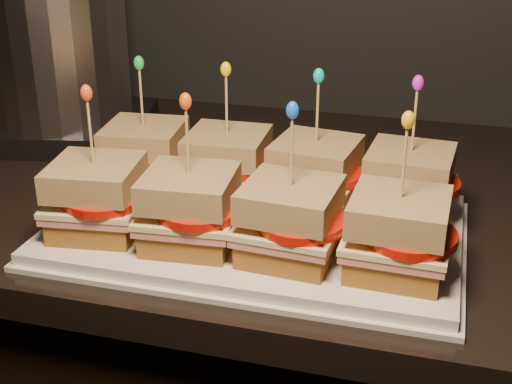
# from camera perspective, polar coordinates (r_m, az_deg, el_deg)

# --- Properties ---
(granite_slab) EXTENTS (2.49, 0.65, 0.04)m
(granite_slab) POSITION_cam_1_polar(r_m,az_deg,el_deg) (0.93, 2.90, -0.42)
(granite_slab) COLOR black
(granite_slab) RESTS_ON cabinet
(platter) EXTENTS (0.44, 0.27, 0.02)m
(platter) POSITION_cam_1_polar(r_m,az_deg,el_deg) (0.79, 0.00, -3.06)
(platter) COLOR white
(platter) RESTS_ON granite_slab
(platter_rim) EXTENTS (0.45, 0.28, 0.01)m
(platter_rim) POSITION_cam_1_polar(r_m,az_deg,el_deg) (0.79, 0.00, -3.44)
(platter_rim) COLOR white
(platter_rim) RESTS_ON granite_slab
(sandwich_0_bread_bot) EXTENTS (0.10, 0.10, 0.02)m
(sandwich_0_bread_bot) POSITION_cam_1_polar(r_m,az_deg,el_deg) (0.88, -8.75, 1.26)
(sandwich_0_bread_bot) COLOR #593116
(sandwich_0_bread_bot) RESTS_ON platter
(sandwich_0_ham) EXTENTS (0.11, 0.10, 0.01)m
(sandwich_0_ham) POSITION_cam_1_polar(r_m,az_deg,el_deg) (0.88, -8.81, 2.24)
(sandwich_0_ham) COLOR #C96064
(sandwich_0_ham) RESTS_ON sandwich_0_bread_bot
(sandwich_0_cheese) EXTENTS (0.11, 0.10, 0.01)m
(sandwich_0_cheese) POSITION_cam_1_polar(r_m,az_deg,el_deg) (0.87, -8.84, 2.66)
(sandwich_0_cheese) COLOR beige
(sandwich_0_cheese) RESTS_ON sandwich_0_ham
(sandwich_0_tomato) EXTENTS (0.09, 0.09, 0.01)m
(sandwich_0_tomato) POSITION_cam_1_polar(r_m,az_deg,el_deg) (0.86, -8.30, 2.91)
(sandwich_0_tomato) COLOR red
(sandwich_0_tomato) RESTS_ON sandwich_0_cheese
(sandwich_0_bread_top) EXTENTS (0.10, 0.10, 0.03)m
(sandwich_0_bread_top) POSITION_cam_1_polar(r_m,az_deg,el_deg) (0.86, -8.95, 4.34)
(sandwich_0_bread_top) COLOR brown
(sandwich_0_bread_top) RESTS_ON sandwich_0_tomato
(sandwich_0_pick) EXTENTS (0.00, 0.00, 0.09)m
(sandwich_0_pick) POSITION_cam_1_polar(r_m,az_deg,el_deg) (0.85, -9.15, 7.21)
(sandwich_0_pick) COLOR tan
(sandwich_0_pick) RESTS_ON sandwich_0_bread_top
(sandwich_0_frill) EXTENTS (0.01, 0.01, 0.02)m
(sandwich_0_frill) POSITION_cam_1_polar(r_m,az_deg,el_deg) (0.84, -9.35, 10.15)
(sandwich_0_frill) COLOR green
(sandwich_0_frill) RESTS_ON sandwich_0_pick
(sandwich_1_bread_bot) EXTENTS (0.09, 0.09, 0.02)m
(sandwich_1_bread_bot) POSITION_cam_1_polar(r_m,az_deg,el_deg) (0.85, -2.26, 0.53)
(sandwich_1_bread_bot) COLOR #593116
(sandwich_1_bread_bot) RESTS_ON platter
(sandwich_1_ham) EXTENTS (0.10, 0.10, 0.01)m
(sandwich_1_ham) POSITION_cam_1_polar(r_m,az_deg,el_deg) (0.84, -2.28, 1.54)
(sandwich_1_ham) COLOR #C96064
(sandwich_1_ham) RESTS_ON sandwich_1_bread_bot
(sandwich_1_cheese) EXTENTS (0.10, 0.10, 0.01)m
(sandwich_1_cheese) POSITION_cam_1_polar(r_m,az_deg,el_deg) (0.84, -2.29, 1.99)
(sandwich_1_cheese) COLOR beige
(sandwich_1_cheese) RESTS_ON sandwich_1_ham
(sandwich_1_tomato) EXTENTS (0.09, 0.09, 0.01)m
(sandwich_1_tomato) POSITION_cam_1_polar(r_m,az_deg,el_deg) (0.83, -1.63, 2.23)
(sandwich_1_tomato) COLOR red
(sandwich_1_tomato) RESTS_ON sandwich_1_cheese
(sandwich_1_bread_top) EXTENTS (0.09, 0.09, 0.03)m
(sandwich_1_bread_top) POSITION_cam_1_polar(r_m,az_deg,el_deg) (0.83, -2.32, 3.73)
(sandwich_1_bread_top) COLOR brown
(sandwich_1_bread_top) RESTS_ON sandwich_1_tomato
(sandwich_1_pick) EXTENTS (0.00, 0.00, 0.09)m
(sandwich_1_pick) POSITION_cam_1_polar(r_m,az_deg,el_deg) (0.81, -2.37, 6.72)
(sandwich_1_pick) COLOR tan
(sandwich_1_pick) RESTS_ON sandwich_1_bread_top
(sandwich_1_frill) EXTENTS (0.01, 0.01, 0.02)m
(sandwich_1_frill) POSITION_cam_1_polar(r_m,az_deg,el_deg) (0.80, -2.43, 9.79)
(sandwich_1_frill) COLOR yellow
(sandwich_1_frill) RESTS_ON sandwich_1_pick
(sandwich_2_bread_bot) EXTENTS (0.10, 0.10, 0.02)m
(sandwich_2_bread_bot) POSITION_cam_1_polar(r_m,az_deg,el_deg) (0.82, 4.69, -0.25)
(sandwich_2_bread_bot) COLOR #593116
(sandwich_2_bread_bot) RESTS_ON platter
(sandwich_2_ham) EXTENTS (0.11, 0.10, 0.01)m
(sandwich_2_ham) POSITION_cam_1_polar(r_m,az_deg,el_deg) (0.82, 4.73, 0.78)
(sandwich_2_ham) COLOR #C96064
(sandwich_2_ham) RESTS_ON sandwich_2_bread_bot
(sandwich_2_cheese) EXTENTS (0.11, 0.11, 0.01)m
(sandwich_2_cheese) POSITION_cam_1_polar(r_m,az_deg,el_deg) (0.81, 4.74, 1.23)
(sandwich_2_cheese) COLOR beige
(sandwich_2_cheese) RESTS_ON sandwich_2_ham
(sandwich_2_tomato) EXTENTS (0.09, 0.09, 0.01)m
(sandwich_2_tomato) POSITION_cam_1_polar(r_m,az_deg,el_deg) (0.80, 5.52, 1.47)
(sandwich_2_tomato) COLOR red
(sandwich_2_tomato) RESTS_ON sandwich_2_cheese
(sandwich_2_bread_top) EXTENTS (0.10, 0.10, 0.03)m
(sandwich_2_bread_top) POSITION_cam_1_polar(r_m,az_deg,el_deg) (0.80, 4.81, 3.02)
(sandwich_2_bread_top) COLOR brown
(sandwich_2_bread_top) RESTS_ON sandwich_2_tomato
(sandwich_2_pick) EXTENTS (0.00, 0.00, 0.09)m
(sandwich_2_pick) POSITION_cam_1_polar(r_m,az_deg,el_deg) (0.79, 4.92, 6.08)
(sandwich_2_pick) COLOR tan
(sandwich_2_pick) RESTS_ON sandwich_2_bread_top
(sandwich_2_frill) EXTENTS (0.01, 0.01, 0.02)m
(sandwich_2_frill) POSITION_cam_1_polar(r_m,az_deg,el_deg) (0.78, 5.04, 9.25)
(sandwich_2_frill) COLOR #07B3B1
(sandwich_2_frill) RESTS_ON sandwich_2_pick
(sandwich_3_bread_bot) EXTENTS (0.09, 0.09, 0.02)m
(sandwich_3_bread_bot) POSITION_cam_1_polar(r_m,az_deg,el_deg) (0.81, 11.93, -1.07)
(sandwich_3_bread_bot) COLOR #593116
(sandwich_3_bread_bot) RESTS_ON platter
(sandwich_3_ham) EXTENTS (0.10, 0.10, 0.01)m
(sandwich_3_ham) POSITION_cam_1_polar(r_m,az_deg,el_deg) (0.81, 12.03, -0.03)
(sandwich_3_ham) COLOR #C96064
(sandwich_3_ham) RESTS_ON sandwich_3_bread_bot
(sandwich_3_cheese) EXTENTS (0.10, 0.10, 0.01)m
(sandwich_3_cheese) POSITION_cam_1_polar(r_m,az_deg,el_deg) (0.80, 12.07, 0.42)
(sandwich_3_cheese) COLOR beige
(sandwich_3_cheese) RESTS_ON sandwich_3_ham
(sandwich_3_tomato) EXTENTS (0.09, 0.09, 0.01)m
(sandwich_3_tomato) POSITION_cam_1_polar(r_m,az_deg,el_deg) (0.79, 12.95, 0.66)
(sandwich_3_tomato) COLOR red
(sandwich_3_tomato) RESTS_ON sandwich_3_cheese
(sandwich_3_bread_top) EXTENTS (0.10, 0.10, 0.03)m
(sandwich_3_bread_top) POSITION_cam_1_polar(r_m,az_deg,el_deg) (0.79, 12.24, 2.22)
(sandwich_3_bread_top) COLOR brown
(sandwich_3_bread_top) RESTS_ON sandwich_3_tomato
(sandwich_3_pick) EXTENTS (0.00, 0.00, 0.09)m
(sandwich_3_pick) POSITION_cam_1_polar(r_m,az_deg,el_deg) (0.78, 12.53, 5.32)
(sandwich_3_pick) COLOR tan
(sandwich_3_pick) RESTS_ON sandwich_3_bread_top
(sandwich_3_frill) EXTENTS (0.01, 0.01, 0.02)m
(sandwich_3_frill) POSITION_cam_1_polar(r_m,az_deg,el_deg) (0.76, 12.84, 8.51)
(sandwich_3_frill) COLOR #CE1DB5
(sandwich_3_frill) RESTS_ON sandwich_3_pick
(sandwich_4_bread_bot) EXTENTS (0.10, 0.10, 0.02)m
(sandwich_4_bread_bot) POSITION_cam_1_polar(r_m,az_deg,el_deg) (0.78, -12.44, -2.21)
(sandwich_4_bread_bot) COLOR #593116
(sandwich_4_bread_bot) RESTS_ON platter
(sandwich_4_ham) EXTENTS (0.11, 0.10, 0.01)m
(sandwich_4_ham) POSITION_cam_1_polar(r_m,az_deg,el_deg) (0.77, -12.55, -1.14)
(sandwich_4_ham) COLOR #C96064
(sandwich_4_ham) RESTS_ON sandwich_4_bread_bot
(sandwich_4_cheese) EXTENTS (0.11, 0.11, 0.01)m
(sandwich_4_cheese) POSITION_cam_1_polar(r_m,az_deg,el_deg) (0.77, -12.59, -0.67)
(sandwich_4_cheese) COLOR beige
(sandwich_4_cheese) RESTS_ON sandwich_4_ham
(sandwich_4_tomato) EXTENTS (0.09, 0.09, 0.01)m
(sandwich_4_tomato) POSITION_cam_1_polar(r_m,az_deg,el_deg) (0.76, -12.04, -0.44)
(sandwich_4_tomato) COLOR red
(sandwich_4_tomato) RESTS_ON sandwich_4_cheese
(sandwich_4_bread_top) EXTENTS (0.10, 0.10, 0.03)m
(sandwich_4_bread_top) POSITION_cam_1_polar(r_m,az_deg,el_deg) (0.76, -12.78, 1.19)
(sandwich_4_bread_top) COLOR brown
(sandwich_4_bread_top) RESTS_ON sandwich_4_tomato
(sandwich_4_pick) EXTENTS (0.00, 0.00, 0.09)m
(sandwich_4_pick) POSITION_cam_1_polar(r_m,az_deg,el_deg) (0.74, -13.09, 4.40)
(sandwich_4_pick) COLOR tan
(sandwich_4_pick) RESTS_ON sandwich_4_bread_top
(sandwich_4_frill) EXTENTS (0.01, 0.01, 0.02)m
(sandwich_4_frill) POSITION_cam_1_polar(r_m,az_deg,el_deg) (0.73, -13.42, 7.72)
(sandwich_4_frill) COLOR red
(sandwich_4_frill) RESTS_ON sandwich_4_pick
(sandwich_5_bread_bot) EXTENTS (0.09, 0.09, 0.02)m
(sandwich_5_bread_bot) POSITION_cam_1_polar(r_m,az_deg,el_deg) (0.74, -5.22, -3.23)
(sandwich_5_bread_bot) COLOR #593116
(sandwich_5_bread_bot) RESTS_ON platter
(sandwich_5_ham) EXTENTS (0.10, 0.10, 0.01)m
(sandwich_5_ham) POSITION_cam_1_polar(r_m,az_deg,el_deg) (0.73, -5.27, -2.11)
(sandwich_5_ham) COLOR #C96064
(sandwich_5_ham) RESTS_ON sandwich_5_bread_bot
(sandwich_5_cheese) EXTENTS (0.11, 0.10, 0.01)m
(sandwich_5_cheese) POSITION_cam_1_polar(r_m,az_deg,el_deg) (0.73, -5.29, -1.61)
(sandwich_5_cheese) COLOR beige
(sandwich_5_cheese) RESTS_ON sandwich_5_ham
(sandwich_5_tomato) EXTENTS (0.09, 0.09, 0.01)m
(sandwich_5_tomato) POSITION_cam_1_polar(r_m,az_deg,el_deg) (0.72, -4.58, -1.39)
(sandwich_5_tomato) COLOR red
(sandwich_5_tomato) RESTS_ON sandwich_5_cheese
(sandwich_5_bread_top) EXTENTS (0.10, 0.10, 0.03)m
(sandwich_5_bread_top) POSITION_cam_1_polar(r_m,az_deg,el_deg) (0.72, -5.37, 0.34)
(sandwich_5_bread_top) COLOR brown
(sandwich_5_bread_top) RESTS_ON sandwich_5_tomato
(sandwich_5_pick) EXTENTS (0.00, 0.00, 0.09)m
(sandwich_5_pick) POSITION_cam_1_polar(r_m,az_deg,el_deg) (0.70, -5.52, 3.72)
(sandwich_5_pick) COLOR tan
(sandwich_5_pick) RESTS_ON sandwich_5_bread_top
(sandwich_5_frill) EXTENTS (0.01, 0.01, 0.02)m
(sandwich_5_frill) POSITION_cam_1_polar(r_m,az_deg,el_deg) (0.69, -5.67, 7.24)
(sandwich_5_frill) COLOR #F74D0B
(sandwich_5_frill) RESTS_ON sandwich_5_pick
(sandwich_6_bread_bot) EXTENTS (0.09, 0.09, 0.02)m
(sandwich_6_bread_bot) POSITION_cam_1_polar(r_m,az_deg,el_deg) (0.71, 2.70, -4.28)
(sandwich_6_bread_bot) COLOR #593116
(sandwich_6_bread_bot) RESTS_ON platter
(sandwich_6_ham) EXTENTS (0.10, 0.10, 0.01)m
(sandwich_6_ham) POSITION_cam_1_polar(r_m,az_deg,el_deg) (0.70, 2.72, -3.13)
(sandwich_6_ham) COLOR #C96064
(sandwich_6_ham) RESTS_ON sandwich_6_bread_bot
(sandwich_6_cheese) EXTENTS (0.10, 0.10, 0.01)m
(sandwich_6_cheese) POSITION_cam_1_polar(r_m,az_deg,el_deg) (0.70, 2.73, -2.62)
(sandwich_6_cheese) COLOR beige
(sandwich_6_cheese) RESTS_ON sandwich_6_ham
(sandwich_6_tomato) EXTENTS (0.09, 0.09, 0.01)m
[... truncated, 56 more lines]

